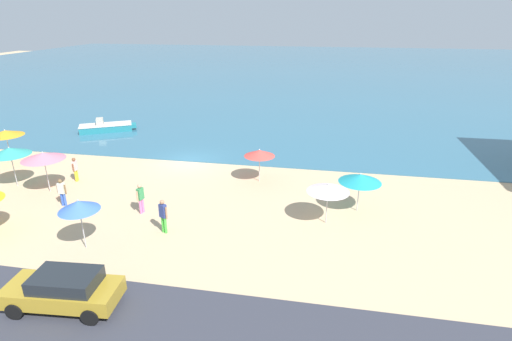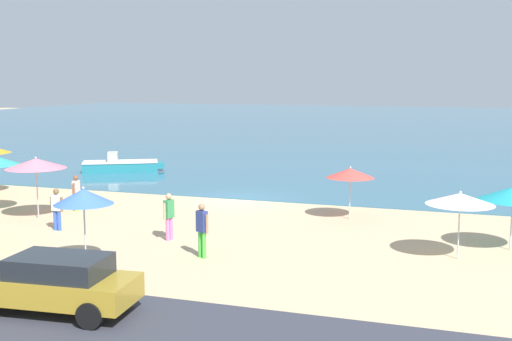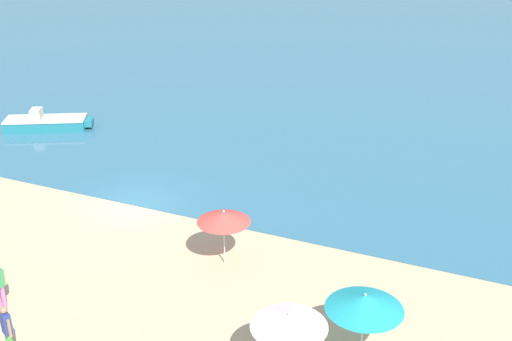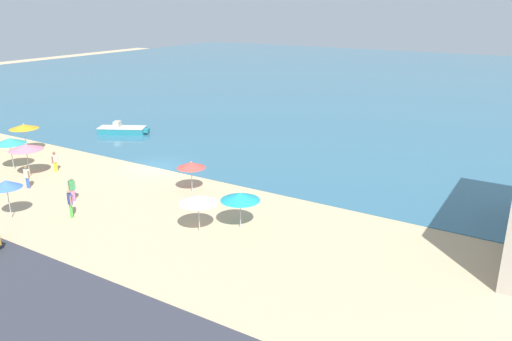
{
  "view_description": "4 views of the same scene",
  "coord_description": "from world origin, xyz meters",
  "px_view_note": "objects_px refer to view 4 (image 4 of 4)",
  "views": [
    {
      "loc": [
        9.91,
        -26.3,
        10.25
      ],
      "look_at": [
        5.92,
        -4.72,
        1.57
      ],
      "focal_mm": 28.0,
      "sensor_mm": 36.0,
      "label": 1
    },
    {
      "loc": [
        10.29,
        -28.7,
        5.77
      ],
      "look_at": [
        0.11,
        2.02,
        1.16
      ],
      "focal_mm": 45.0,
      "sensor_mm": 36.0,
      "label": 2
    },
    {
      "loc": [
        15.11,
        -21.15,
        12.87
      ],
      "look_at": [
        5.28,
        1.4,
        2.08
      ],
      "focal_mm": 45.0,
      "sensor_mm": 36.0,
      "label": 3
    },
    {
      "loc": [
        26.52,
        -27.89,
        12.5
      ],
      "look_at": [
        9.45,
        -0.16,
        1.49
      ],
      "focal_mm": 35.0,
      "sensor_mm": 36.0,
      "label": 4
    }
  ],
  "objects_px": {
    "beach_umbrella_6": "(9,141)",
    "bather_3": "(55,161)",
    "bather_4": "(72,188)",
    "beach_umbrella_3": "(26,147)",
    "bather_0": "(70,202)",
    "beach_umbrella_4": "(6,184)",
    "bather_1": "(27,176)",
    "skiff_nearshore": "(122,130)",
    "beach_umbrella_7": "(198,200)",
    "beach_umbrella_8": "(240,196)",
    "beach_umbrella_1": "(24,127)",
    "beach_umbrella_9": "(191,165)"
  },
  "relations": [
    {
      "from": "beach_umbrella_3",
      "to": "beach_umbrella_8",
      "type": "relative_size",
      "value": 1.12
    },
    {
      "from": "beach_umbrella_4",
      "to": "bather_0",
      "type": "xyz_separation_m",
      "value": [
        3.09,
        1.98,
        -1.18
      ]
    },
    {
      "from": "beach_umbrella_3",
      "to": "skiff_nearshore",
      "type": "relative_size",
      "value": 0.52
    },
    {
      "from": "beach_umbrella_8",
      "to": "beach_umbrella_4",
      "type": "bearing_deg",
      "value": -154.01
    },
    {
      "from": "beach_umbrella_1",
      "to": "bather_1",
      "type": "xyz_separation_m",
      "value": [
        8.03,
        -5.51,
        -1.39
      ]
    },
    {
      "from": "beach_umbrella_8",
      "to": "beach_umbrella_9",
      "type": "bearing_deg",
      "value": 152.86
    },
    {
      "from": "beach_umbrella_6",
      "to": "bather_4",
      "type": "height_order",
      "value": "beach_umbrella_6"
    },
    {
      "from": "beach_umbrella_6",
      "to": "bather_3",
      "type": "relative_size",
      "value": 1.63
    },
    {
      "from": "beach_umbrella_3",
      "to": "beach_umbrella_6",
      "type": "relative_size",
      "value": 1.0
    },
    {
      "from": "beach_umbrella_7",
      "to": "skiff_nearshore",
      "type": "xyz_separation_m",
      "value": [
        -20.35,
        13.79,
        -1.55
      ]
    },
    {
      "from": "beach_umbrella_8",
      "to": "bather_1",
      "type": "height_order",
      "value": "beach_umbrella_8"
    },
    {
      "from": "beach_umbrella_3",
      "to": "beach_umbrella_7",
      "type": "xyz_separation_m",
      "value": [
        16.79,
        -0.88,
        -0.34
      ]
    },
    {
      "from": "beach_umbrella_6",
      "to": "bather_3",
      "type": "distance_m",
      "value": 3.83
    },
    {
      "from": "beach_umbrella_4",
      "to": "beach_umbrella_9",
      "type": "distance_m",
      "value": 11.42
    },
    {
      "from": "beach_umbrella_1",
      "to": "beach_umbrella_4",
      "type": "height_order",
      "value": "beach_umbrella_1"
    },
    {
      "from": "beach_umbrella_3",
      "to": "bather_0",
      "type": "bearing_deg",
      "value": -20.75
    },
    {
      "from": "bather_0",
      "to": "skiff_nearshore",
      "type": "bearing_deg",
      "value": 127.39
    },
    {
      "from": "beach_umbrella_7",
      "to": "bather_0",
      "type": "distance_m",
      "value": 8.35
    },
    {
      "from": "skiff_nearshore",
      "to": "beach_umbrella_3",
      "type": "bearing_deg",
      "value": -74.59
    },
    {
      "from": "bather_4",
      "to": "beach_umbrella_3",
      "type": "bearing_deg",
      "value": 166.88
    },
    {
      "from": "beach_umbrella_6",
      "to": "beach_umbrella_8",
      "type": "relative_size",
      "value": 1.13
    },
    {
      "from": "beach_umbrella_8",
      "to": "bather_1",
      "type": "distance_m",
      "value": 16.62
    },
    {
      "from": "bather_1",
      "to": "bather_4",
      "type": "relative_size",
      "value": 0.95
    },
    {
      "from": "bather_0",
      "to": "bather_1",
      "type": "distance_m",
      "value": 7.04
    },
    {
      "from": "beach_umbrella_1",
      "to": "beach_umbrella_3",
      "type": "xyz_separation_m",
      "value": [
        5.97,
        -3.93,
        0.02
      ]
    },
    {
      "from": "beach_umbrella_7",
      "to": "bather_3",
      "type": "xyz_separation_m",
      "value": [
        -16.15,
        2.71,
        -1.09
      ]
    },
    {
      "from": "beach_umbrella_1",
      "to": "skiff_nearshore",
      "type": "xyz_separation_m",
      "value": [
        2.41,
        8.97,
        -1.88
      ]
    },
    {
      "from": "beach_umbrella_6",
      "to": "skiff_nearshore",
      "type": "relative_size",
      "value": 0.53
    },
    {
      "from": "beach_umbrella_1",
      "to": "beach_umbrella_9",
      "type": "xyz_separation_m",
      "value": [
        18.36,
        0.02,
        -0.36
      ]
    },
    {
      "from": "beach_umbrella_1",
      "to": "beach_umbrella_6",
      "type": "bearing_deg",
      "value": -46.48
    },
    {
      "from": "beach_umbrella_9",
      "to": "skiff_nearshore",
      "type": "xyz_separation_m",
      "value": [
        -15.95,
        8.95,
        -1.52
      ]
    },
    {
      "from": "beach_umbrella_3",
      "to": "bather_1",
      "type": "height_order",
      "value": "beach_umbrella_3"
    },
    {
      "from": "beach_umbrella_6",
      "to": "skiff_nearshore",
      "type": "distance_m",
      "value": 12.66
    },
    {
      "from": "beach_umbrella_7",
      "to": "beach_umbrella_9",
      "type": "bearing_deg",
      "value": 132.22
    },
    {
      "from": "bather_1",
      "to": "bather_3",
      "type": "xyz_separation_m",
      "value": [
        -1.42,
        3.41,
        -0.02
      ]
    },
    {
      "from": "beach_umbrella_6",
      "to": "bather_3",
      "type": "xyz_separation_m",
      "value": [
        3.27,
        1.41,
        -1.42
      ]
    },
    {
      "from": "beach_umbrella_4",
      "to": "bather_1",
      "type": "xyz_separation_m",
      "value": [
        -3.72,
        3.76,
        -1.28
      ]
    },
    {
      "from": "beach_umbrella_6",
      "to": "bather_1",
      "type": "bearing_deg",
      "value": -23.07
    },
    {
      "from": "beach_umbrella_4",
      "to": "skiff_nearshore",
      "type": "relative_size",
      "value": 0.5
    },
    {
      "from": "beach_umbrella_6",
      "to": "beach_umbrella_9",
      "type": "height_order",
      "value": "beach_umbrella_6"
    },
    {
      "from": "beach_umbrella_6",
      "to": "skiff_nearshore",
      "type": "bearing_deg",
      "value": 94.26
    },
    {
      "from": "bather_0",
      "to": "bather_4",
      "type": "height_order",
      "value": "bather_0"
    },
    {
      "from": "beach_umbrella_7",
      "to": "bather_1",
      "type": "bearing_deg",
      "value": -177.3
    },
    {
      "from": "beach_umbrella_1",
      "to": "beach_umbrella_4",
      "type": "distance_m",
      "value": 14.97
    },
    {
      "from": "beach_umbrella_7",
      "to": "beach_umbrella_8",
      "type": "height_order",
      "value": "beach_umbrella_8"
    },
    {
      "from": "bather_0",
      "to": "beach_umbrella_4",
      "type": "bearing_deg",
      "value": -147.34
    },
    {
      "from": "beach_umbrella_4",
      "to": "bather_3",
      "type": "xyz_separation_m",
      "value": [
        -5.14,
        7.17,
        -1.3
      ]
    },
    {
      "from": "bather_0",
      "to": "beach_umbrella_9",
      "type": "bearing_deg",
      "value": 64.26
    },
    {
      "from": "beach_umbrella_3",
      "to": "beach_umbrella_7",
      "type": "height_order",
      "value": "beach_umbrella_3"
    },
    {
      "from": "beach_umbrella_6",
      "to": "beach_umbrella_8",
      "type": "height_order",
      "value": "beach_umbrella_6"
    }
  ]
}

